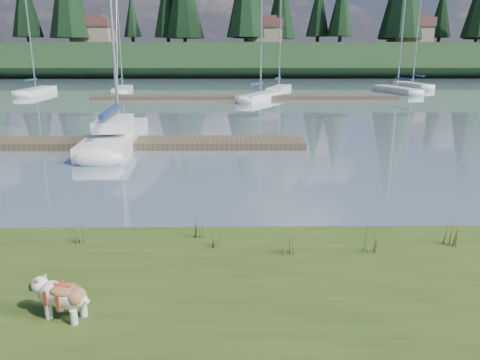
{
  "coord_description": "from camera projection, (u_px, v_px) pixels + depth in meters",
  "views": [
    {
      "loc": [
        1.0,
        -10.77,
        3.92
      ],
      "look_at": [
        1.15,
        -0.5,
        1.1
      ],
      "focal_mm": 35.0,
      "sensor_mm": 36.0,
      "label": 1
    }
  ],
  "objects": [
    {
      "name": "sailboat_main",
      "position": [
        119.0,
        131.0,
        21.31
      ],
      "size": [
        2.55,
        9.5,
        13.45
      ],
      "rotation": [
        0.0,
        0.0,
        1.65
      ],
      "color": "white",
      "rests_on": "ground"
    },
    {
      "name": "weed_5",
      "position": [
        452.0,
        233.0,
        8.87
      ],
      "size": [
        0.17,
        0.14,
        0.58
      ],
      "color": "#475B23",
      "rests_on": "bank"
    },
    {
      "name": "ground",
      "position": [
        222.0,
        99.0,
        40.33
      ],
      "size": [
        200.0,
        200.0,
        0.0
      ],
      "primitive_type": "plane",
      "color": "#7B8FA3",
      "rests_on": "ground"
    },
    {
      "name": "sailboat_bg_1",
      "position": [
        123.0,
        89.0,
        46.51
      ],
      "size": [
        2.42,
        7.59,
        11.2
      ],
      "rotation": [
        0.0,
        0.0,
        1.7
      ],
      "color": "white",
      "rests_on": "ground"
    },
    {
      "name": "weed_0",
      "position": [
        197.0,
        225.0,
        9.2
      ],
      "size": [
        0.17,
        0.14,
        0.64
      ],
      "color": "#475B23",
      "rests_on": "bank"
    },
    {
      "name": "ridge",
      "position": [
        227.0,
        60.0,
        81.12
      ],
      "size": [
        200.0,
        20.0,
        5.0
      ],
      "primitive_type": "cube",
      "color": "#1B3218",
      "rests_on": "ground"
    },
    {
      "name": "weed_1",
      "position": [
        216.0,
        237.0,
        8.81
      ],
      "size": [
        0.17,
        0.14,
        0.49
      ],
      "color": "#475B23",
      "rests_on": "bank"
    },
    {
      "name": "house_0",
      "position": [
        93.0,
        30.0,
        76.66
      ],
      "size": [
        6.3,
        5.3,
        4.65
      ],
      "color": "gray",
      "rests_on": "ridge"
    },
    {
      "name": "conifer_3",
      "position": [
        167.0,
        3.0,
        77.58
      ],
      "size": [
        4.84,
        4.84,
        12.25
      ],
      "color": "#382619",
      "rests_on": "ridge"
    },
    {
      "name": "house_2",
      "position": [
        410.0,
        30.0,
        76.4
      ],
      "size": [
        6.3,
        5.3,
        4.65
      ],
      "color": "gray",
      "rests_on": "ridge"
    },
    {
      "name": "house_1",
      "position": [
        263.0,
        31.0,
        78.0
      ],
      "size": [
        6.3,
        5.3,
        4.65
      ],
      "color": "gray",
      "rests_on": "ridge"
    },
    {
      "name": "weed_2",
      "position": [
        370.0,
        240.0,
        8.6
      ],
      "size": [
        0.17,
        0.14,
        0.54
      ],
      "color": "#475B23",
      "rests_on": "bank"
    },
    {
      "name": "sailboat_bg_4",
      "position": [
        394.0,
        89.0,
        46.55
      ],
      "size": [
        2.97,
        8.05,
        11.65
      ],
      "rotation": [
        0.0,
        0.0,
        1.75
      ],
      "color": "white",
      "rests_on": "ground"
    },
    {
      "name": "conifer_5",
      "position": [
        319.0,
        8.0,
        76.22
      ],
      "size": [
        3.96,
        3.96,
        10.35
      ],
      "color": "#382619",
      "rests_on": "ridge"
    },
    {
      "name": "weed_3",
      "position": [
        80.0,
        231.0,
        9.01
      ],
      "size": [
        0.17,
        0.14,
        0.57
      ],
      "color": "#475B23",
      "rests_on": "bank"
    },
    {
      "name": "bulldog",
      "position": [
        63.0,
        295.0,
        6.43
      ],
      "size": [
        0.93,
        0.58,
        0.55
      ],
      "rotation": [
        0.0,
        0.0,
        2.79
      ],
      "color": "silver",
      "rests_on": "bank"
    },
    {
      "name": "weed_4",
      "position": [
        288.0,
        243.0,
        8.51
      ],
      "size": [
        0.17,
        0.14,
        0.5
      ],
      "color": "#475B23",
      "rests_on": "bank"
    },
    {
      "name": "sailboat_bg_0",
      "position": [
        39.0,
        90.0,
        45.29
      ],
      "size": [
        1.71,
        7.9,
        11.43
      ],
      "rotation": [
        0.0,
        0.0,
        1.59
      ],
      "color": "white",
      "rests_on": "ground"
    },
    {
      "name": "sailboat_bg_5",
      "position": [
        410.0,
        85.0,
        52.78
      ],
      "size": [
        2.46,
        7.8,
        10.99
      ],
      "rotation": [
        0.0,
        0.0,
        1.7
      ],
      "color": "white",
      "rests_on": "ground"
    },
    {
      "name": "sailboat_bg_2",
      "position": [
        264.0,
        96.0,
        39.61
      ],
      "size": [
        4.66,
        7.06,
        10.96
      ],
      "rotation": [
        0.0,
        0.0,
        1.08
      ],
      "color": "white",
      "rests_on": "ground"
    },
    {
      "name": "mud_lip",
      "position": [
        186.0,
        241.0,
        9.85
      ],
      "size": [
        60.0,
        0.5,
        0.14
      ],
      "primitive_type": "cube",
      "color": "#33281C",
      "rests_on": "ground"
    },
    {
      "name": "dock_far",
      "position": [
        245.0,
        97.0,
        40.32
      ],
      "size": [
        26.0,
        2.2,
        0.3
      ],
      "primitive_type": "cube",
      "color": "#4C3D2C",
      "rests_on": "ground"
    },
    {
      "name": "dock_near",
      "position": [
        117.0,
        143.0,
        19.99
      ],
      "size": [
        16.0,
        2.0,
        0.3
      ],
      "primitive_type": "cube",
      "color": "#4C3D2C",
      "rests_on": "ground"
    },
    {
      "name": "sailboat_bg_3",
      "position": [
        280.0,
        88.0,
        47.35
      ],
      "size": [
        3.37,
        7.34,
        10.71
      ],
      "rotation": [
        0.0,
        0.0,
        1.29
      ],
      "color": "white",
      "rests_on": "ground"
    }
  ]
}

